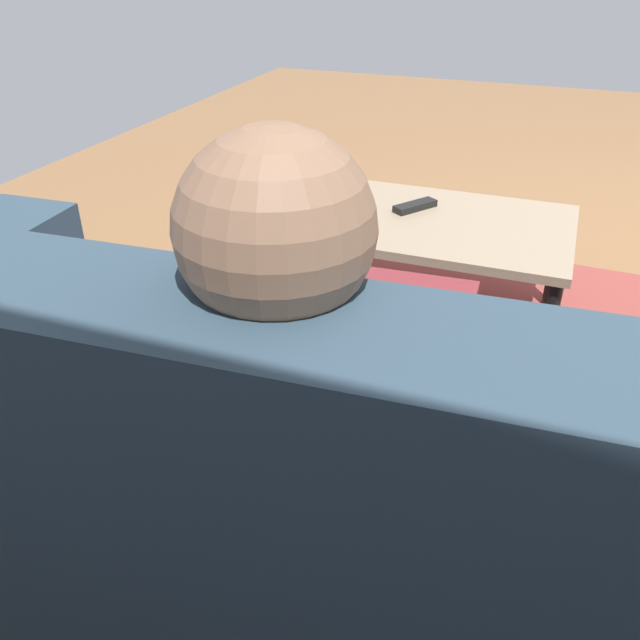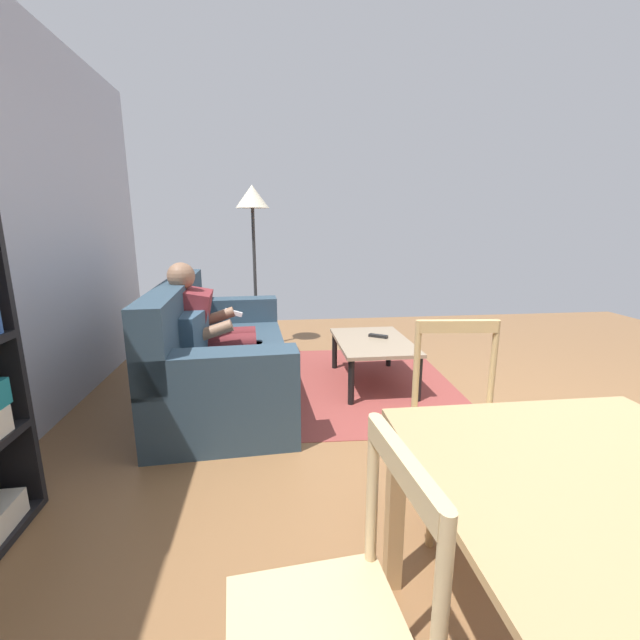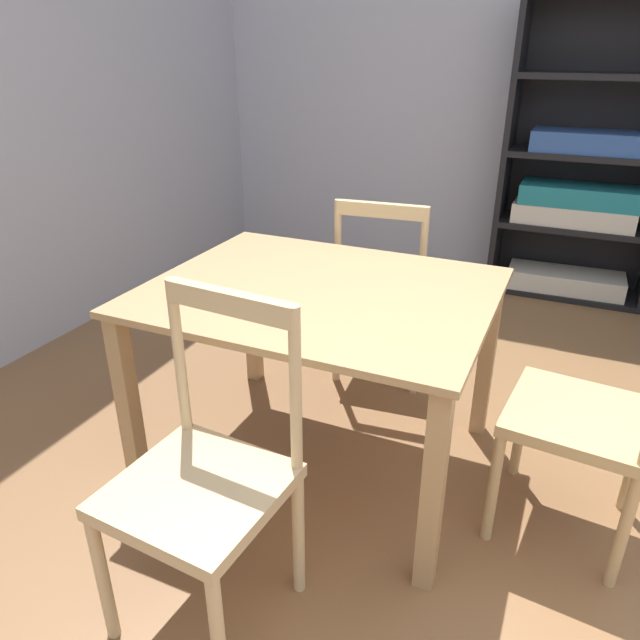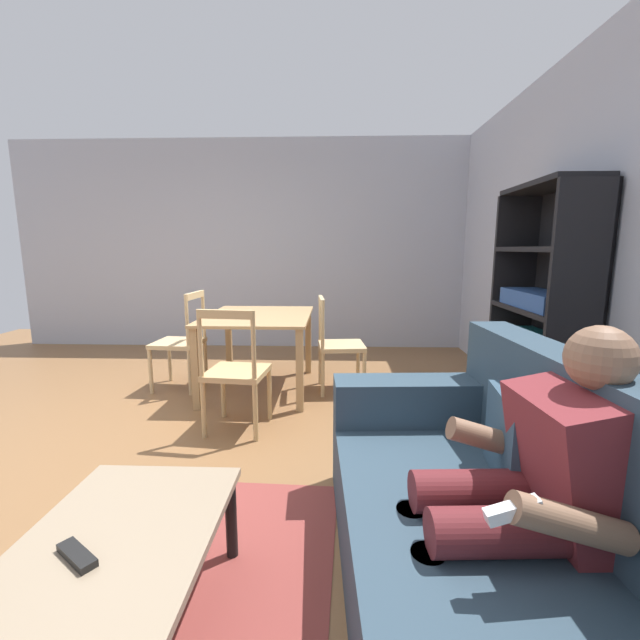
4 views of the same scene
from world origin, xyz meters
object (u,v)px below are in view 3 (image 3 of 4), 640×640
at_px(dining_table, 320,316).
at_px(dining_chair_near_wall, 385,289).
at_px(dining_chair_facing_couch, 590,416).
at_px(dining_chair_by_doorway, 205,480).
at_px(bookshelf, 583,178).

height_order(dining_table, dining_chair_near_wall, dining_chair_near_wall).
height_order(dining_chair_near_wall, dining_chair_facing_couch, dining_chair_facing_couch).
relative_size(dining_table, dining_chair_facing_couch, 1.28).
height_order(dining_table, dining_chair_by_doorway, dining_chair_by_doorway).
bearing_deg(bookshelf, dining_chair_by_doorway, -104.40).
xyz_separation_m(dining_chair_facing_couch, dining_chair_by_doorway, (-0.92, -0.75, 0.01)).
relative_size(dining_chair_facing_couch, dining_chair_by_doorway, 0.99).
xyz_separation_m(dining_chair_near_wall, dining_chair_facing_couch, (0.92, -0.76, 0.01)).
distance_m(bookshelf, dining_table, 2.36).
relative_size(dining_chair_near_wall, dining_chair_by_doorway, 0.95).
bearing_deg(dining_chair_facing_couch, dining_chair_near_wall, 140.61).
bearing_deg(dining_chair_near_wall, bookshelf, 62.62).
relative_size(bookshelf, dining_table, 1.51).
bearing_deg(dining_chair_near_wall, dining_chair_facing_couch, -39.39).
height_order(bookshelf, dining_table, bookshelf).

